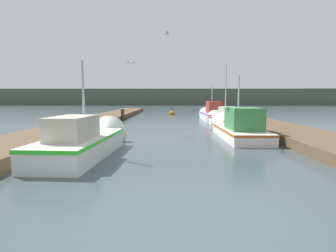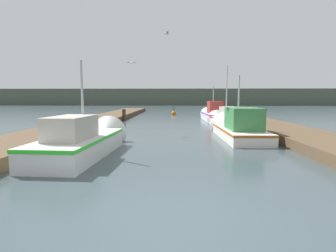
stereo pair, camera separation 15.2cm
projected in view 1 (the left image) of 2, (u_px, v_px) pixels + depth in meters
name	position (u px, v px, depth m)	size (l,w,h in m)	color
ground_plane	(177.00, 226.00, 4.08)	(200.00, 200.00, 0.00)	#38474C
dock_left	(96.00, 121.00, 20.06)	(2.86, 40.00, 0.40)	brown
dock_right	(251.00, 121.00, 19.87)	(2.86, 40.00, 0.40)	brown
distant_shore_ridge	(173.00, 97.00, 74.76)	(120.00, 16.00, 4.27)	#4C5647
fishing_boat_0	(88.00, 140.00, 9.42)	(1.98, 5.74, 3.72)	silver
fishing_boat_1	(235.00, 127.00, 13.57)	(1.88, 6.28, 3.67)	silver
fishing_boat_2	(224.00, 120.00, 18.30)	(1.90, 5.16, 4.54)	silver
fishing_boat_3	(211.00, 114.00, 23.18)	(1.74, 5.80, 3.36)	silver
mooring_piling_0	(123.00, 115.00, 22.67)	(0.37, 0.37, 1.04)	#473523
mooring_piling_1	(227.00, 114.00, 22.74)	(0.27, 0.27, 1.17)	#473523
channel_buoy	(172.00, 113.00, 30.47)	(0.59, 0.59, 1.09)	#BF6513
seagull_lead	(131.00, 63.00, 14.51)	(0.56, 0.31, 0.12)	white
seagull_1	(166.00, 34.00, 13.71)	(0.30, 0.56, 0.12)	white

